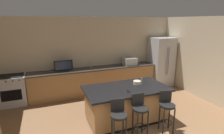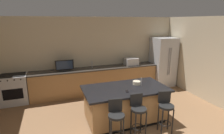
# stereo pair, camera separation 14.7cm
# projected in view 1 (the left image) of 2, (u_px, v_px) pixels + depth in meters

# --- Properties ---
(wall_back) EXTENTS (6.78, 0.12, 2.67)m
(wall_back) POSITION_uv_depth(u_px,v_px,m) (93.00, 54.00, 6.57)
(wall_back) COLOR beige
(wall_back) RESTS_ON ground_plane
(wall_right) EXTENTS (0.12, 4.83, 2.67)m
(wall_right) POSITION_uv_depth(u_px,v_px,m) (209.00, 60.00, 5.68)
(wall_right) COLOR beige
(wall_right) RESTS_ON ground_plane
(counter_back) EXTENTS (4.51, 0.62, 0.91)m
(counter_back) POSITION_uv_depth(u_px,v_px,m) (96.00, 80.00, 6.44)
(counter_back) COLOR #9E7042
(counter_back) RESTS_ON ground_plane
(kitchen_island) EXTENTS (2.10, 1.14, 0.91)m
(kitchen_island) POSITION_uv_depth(u_px,v_px,m) (126.00, 104.00, 4.60)
(kitchen_island) COLOR black
(kitchen_island) RESTS_ON ground_plane
(refrigerator) EXTENTS (0.84, 0.82, 1.90)m
(refrigerator) POSITION_uv_depth(u_px,v_px,m) (161.00, 61.00, 7.17)
(refrigerator) COLOR #B7BABF
(refrigerator) RESTS_ON ground_plane
(range_oven) EXTENTS (0.79, 0.63, 0.93)m
(range_oven) POSITION_uv_depth(u_px,v_px,m) (13.00, 90.00, 5.50)
(range_oven) COLOR #B7BABF
(range_oven) RESTS_ON ground_plane
(microwave) EXTENTS (0.48, 0.36, 0.27)m
(microwave) POSITION_uv_depth(u_px,v_px,m) (130.00, 61.00, 6.76)
(microwave) COLOR #B7BABF
(microwave) RESTS_ON counter_back
(tv_monitor) EXTENTS (0.59, 0.16, 0.37)m
(tv_monitor) POSITION_uv_depth(u_px,v_px,m) (64.00, 66.00, 5.85)
(tv_monitor) COLOR black
(tv_monitor) RESTS_ON counter_back
(sink_faucet_back) EXTENTS (0.02, 0.02, 0.24)m
(sink_faucet_back) POSITION_uv_depth(u_px,v_px,m) (91.00, 64.00, 6.33)
(sink_faucet_back) COLOR #B2B2B7
(sink_faucet_back) RESTS_ON counter_back
(sink_faucet_island) EXTENTS (0.02, 0.02, 0.22)m
(sink_faucet_island) POSITION_uv_depth(u_px,v_px,m) (142.00, 81.00, 4.62)
(sink_faucet_island) COLOR #B2B2B7
(sink_faucet_island) RESTS_ON kitchen_island
(bar_stool_left) EXTENTS (0.34, 0.36, 0.98)m
(bar_stool_left) POSITION_uv_depth(u_px,v_px,m) (119.00, 119.00, 3.67)
(bar_stool_left) COLOR black
(bar_stool_left) RESTS_ON ground_plane
(bar_stool_center) EXTENTS (0.34, 0.34, 0.98)m
(bar_stool_center) POSITION_uv_depth(u_px,v_px,m) (140.00, 112.00, 3.94)
(bar_stool_center) COLOR black
(bar_stool_center) RESTS_ON ground_plane
(bar_stool_right) EXTENTS (0.35, 0.37, 0.97)m
(bar_stool_right) POSITION_uv_depth(u_px,v_px,m) (167.00, 108.00, 4.12)
(bar_stool_right) COLOR black
(bar_stool_right) RESTS_ON ground_plane
(fruit_bowl) EXTENTS (0.20, 0.20, 0.09)m
(fruit_bowl) POSITION_uv_depth(u_px,v_px,m) (137.00, 82.00, 4.73)
(fruit_bowl) COLOR beige
(fruit_bowl) RESTS_ON kitchen_island
(cell_phone) EXTENTS (0.11, 0.16, 0.01)m
(cell_phone) POSITION_uv_depth(u_px,v_px,m) (128.00, 91.00, 4.26)
(cell_phone) COLOR black
(cell_phone) RESTS_ON kitchen_island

